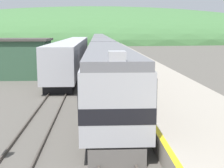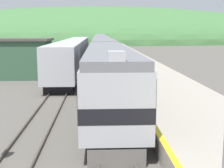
% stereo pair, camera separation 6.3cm
% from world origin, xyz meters
% --- Properties ---
extents(track_main, '(1.52, 180.00, 0.16)m').
position_xyz_m(track_main, '(0.00, 70.00, 0.08)').
color(track_main, '#4C443D').
rests_on(track_main, ground).
extents(track_siding, '(1.52, 180.00, 0.16)m').
position_xyz_m(track_siding, '(-4.00, 70.00, 0.08)').
color(track_siding, '#4C443D').
rests_on(track_siding, ground).
extents(platform, '(6.01, 140.00, 0.93)m').
position_xyz_m(platform, '(4.75, 50.00, 0.46)').
color(platform, '#ADA393').
rests_on(platform, ground).
extents(distant_hills, '(209.93, 94.47, 32.52)m').
position_xyz_m(distant_hills, '(0.00, 152.91, 0.00)').
color(distant_hills, '#477A42').
rests_on(distant_hills, ground).
extents(station_shed, '(8.52, 5.51, 4.38)m').
position_xyz_m(station_shed, '(-10.18, 35.75, 2.21)').
color(station_shed, '#385B42').
rests_on(station_shed, ground).
extents(express_train_lead_car, '(2.96, 20.51, 4.50)m').
position_xyz_m(express_train_lead_car, '(0.00, 21.64, 2.26)').
color(express_train_lead_car, black).
rests_on(express_train_lead_car, ground).
extents(carriage_second, '(2.95, 19.40, 4.14)m').
position_xyz_m(carriage_second, '(0.00, 42.71, 2.25)').
color(carriage_second, black).
rests_on(carriage_second, ground).
extents(carriage_third, '(2.95, 19.40, 4.14)m').
position_xyz_m(carriage_third, '(0.00, 62.99, 2.25)').
color(carriage_third, black).
rests_on(carriage_third, ground).
extents(carriage_fourth, '(2.95, 19.40, 4.14)m').
position_xyz_m(carriage_fourth, '(0.00, 83.26, 2.25)').
color(carriage_fourth, black).
rests_on(carriage_fourth, ground).
extents(carriage_fifth, '(2.95, 19.40, 4.14)m').
position_xyz_m(carriage_fifth, '(0.00, 103.54, 2.25)').
color(carriage_fifth, black).
rests_on(carriage_fifth, ground).
extents(siding_train, '(2.90, 39.01, 3.96)m').
position_xyz_m(siding_train, '(-4.00, 44.53, 2.04)').
color(siding_train, black).
rests_on(siding_train, ground).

